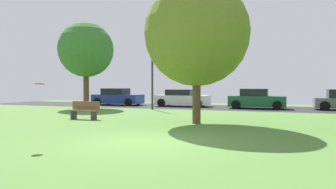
# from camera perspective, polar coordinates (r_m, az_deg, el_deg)

# --- Properties ---
(ground_plane) EXTENTS (44.00, 44.00, 0.00)m
(ground_plane) POSITION_cam_1_polar(r_m,az_deg,el_deg) (9.46, -4.40, -8.64)
(ground_plane) COLOR #547F38
(road_strip) EXTENTS (44.00, 6.40, 0.01)m
(road_strip) POSITION_cam_1_polar(r_m,az_deg,el_deg) (24.83, 11.14, -2.36)
(road_strip) COLOR #28282B
(road_strip) RESTS_ON ground_plane
(oak_tree_center) EXTENTS (4.68, 4.68, 6.35)m
(oak_tree_center) POSITION_cam_1_polar(r_m,az_deg,el_deg) (14.22, 5.25, 10.95)
(oak_tree_center) COLOR brown
(oak_tree_center) RESTS_ON ground_plane
(birch_tree_lone) EXTENTS (4.26, 4.26, 6.65)m
(birch_tree_lone) POSITION_cam_1_polar(r_m,az_deg,el_deg) (25.33, -14.73, 7.88)
(birch_tree_lone) COLOR brown
(birch_tree_lone) RESTS_ON ground_plane
(frisbee_disc) EXTENTS (0.28, 0.28, 0.05)m
(frisbee_disc) POSITION_cam_1_polar(r_m,az_deg,el_deg) (9.61, -22.36, 1.80)
(frisbee_disc) COLOR #EA2D6B
(parked_car_blue) EXTENTS (4.37, 2.09, 1.48)m
(parked_car_blue) POSITION_cam_1_polar(r_m,az_deg,el_deg) (28.17, -9.21, -0.52)
(parked_car_blue) COLOR #233893
(parked_car_blue) RESTS_ON ground_plane
(parked_car_white) EXTENTS (4.40, 2.00, 1.40)m
(parked_car_white) POSITION_cam_1_polar(r_m,az_deg,el_deg) (25.92, 2.58, -0.74)
(parked_car_white) COLOR white
(parked_car_white) RESTS_ON ground_plane
(parked_car_green) EXTENTS (4.10, 2.09, 1.48)m
(parked_car_green) POSITION_cam_1_polar(r_m,az_deg,el_deg) (24.35, 15.82, -0.87)
(parked_car_green) COLOR #195633
(parked_car_green) RESTS_ON ground_plane
(park_bench) EXTENTS (1.60, 0.45, 0.90)m
(park_bench) POSITION_cam_1_polar(r_m,az_deg,el_deg) (16.38, -14.99, -2.75)
(park_bench) COLOR brown
(park_bench) RESTS_ON ground_plane
(street_lamp_post) EXTENTS (0.14, 0.14, 4.50)m
(street_lamp_post) POSITION_cam_1_polar(r_m,az_deg,el_deg) (22.47, -2.88, 3.00)
(street_lamp_post) COLOR #2D2D33
(street_lamp_post) RESTS_ON ground_plane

